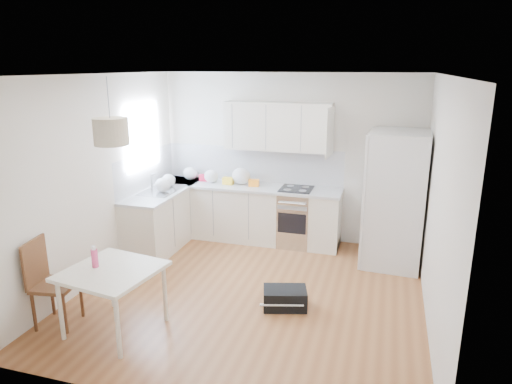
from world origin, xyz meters
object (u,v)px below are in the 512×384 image
(dining_table, at_px, (112,276))
(gym_bag, at_px, (285,298))
(refrigerator, at_px, (396,199))
(dining_chair, at_px, (55,283))

(dining_table, bearing_deg, gym_bag, 39.33)
(gym_bag, bearing_deg, dining_table, -164.71)
(refrigerator, xyz_separation_m, gym_bag, (-1.21, -1.75, -0.85))
(dining_chair, xyz_separation_m, gym_bag, (2.34, 1.06, -0.38))
(dining_chair, relative_size, gym_bag, 1.94)
(dining_chair, bearing_deg, refrigerator, 29.39)
(refrigerator, relative_size, dining_chair, 1.94)
(dining_chair, bearing_deg, gym_bag, 15.48)
(dining_table, distance_m, gym_bag, 2.01)
(dining_table, xyz_separation_m, gym_bag, (1.66, 0.99, -0.52))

